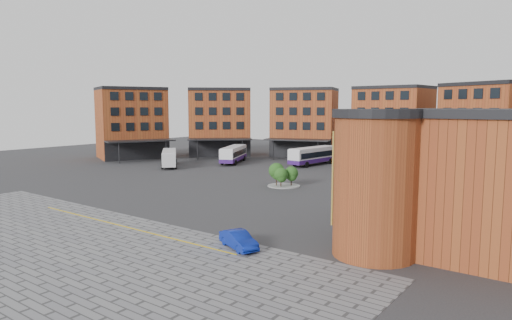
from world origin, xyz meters
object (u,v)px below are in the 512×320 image
Objects in this scene: bus_a at (169,157)px; blue_car at (239,240)px; bus_f at (456,179)px; tree_island at (282,174)px; bus_c at (313,155)px; bus_e at (409,168)px; bus_b at (234,154)px; bus_d at (361,160)px.

bus_a reaches higher than blue_car.
bus_f is at bearing -39.05° from bus_a.
bus_c reaches higher than tree_island.
bus_f is (46.86, 6.25, -0.19)m from bus_a.
bus_f is (19.38, 11.16, -0.15)m from tree_island.
bus_b is at bearing -136.77° from bus_e.
bus_a is 0.76× the size of bus_c.
bus_f reaches higher than blue_car.
bus_d reaches higher than bus_e.
bus_c is 29.47m from bus_f.
bus_a is at bearing -132.03° from bus_c.
bus_c reaches higher than bus_b.
bus_a is (-27.49, 4.91, 0.04)m from tree_island.
bus_c is 1.05× the size of bus_d.
bus_b is at bearing 176.70° from bus_d.
bus_e is at bearing -9.28° from bus_c.
bus_a is at bearing -102.26° from bus_f.
bus_a is 2.22× the size of blue_car.
bus_a reaches higher than bus_f.
tree_island is 0.39× the size of bus_d.
bus_e is at bearing -23.71° from bus_b.
tree_island is at bearing -110.79° from bus_d.
bus_a is 0.80× the size of bus_d.
bus_e is 0.94× the size of bus_f.
bus_e reaches higher than bus_a.
bus_c is at bearing -0.38° from bus_b.
bus_e is 2.36× the size of blue_car.
blue_car is at bearing -47.48° from bus_e.
bus_a is 26.11m from bus_c.
tree_island is 21.02m from bus_d.
tree_island is 0.49× the size of bus_a.
bus_b is 0.99× the size of bus_d.
bus_b is at bearing -148.74° from bus_c.
bus_e is at bearing -29.77° from bus_a.
bus_d is 1.11× the size of bus_f.
tree_island is at bearing -79.93° from bus_f.
bus_b is at bearing 63.13° from blue_car.
bus_d is (9.93, -1.30, -0.09)m from bus_c.
bus_f is (27.32, -11.06, -0.24)m from bus_c.
bus_e is at bearing 55.47° from tree_island.
bus_c is 1.23× the size of bus_e.
bus_f is (7.85, -5.59, -0.10)m from bus_e.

